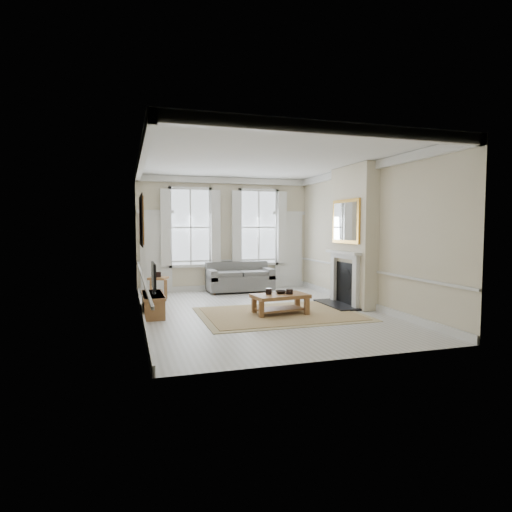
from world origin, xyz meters
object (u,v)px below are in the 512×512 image
object	(u,v)px
sofa	(239,279)
tv_stand	(153,304)
side_table	(158,281)
coffee_table	(280,298)

from	to	relation	value
sofa	tv_stand	bearing A→B (deg)	-134.37
side_table	coffee_table	world-z (taller)	side_table
coffee_table	tv_stand	distance (m)	2.78
sofa	side_table	xyz separation A→B (m)	(-2.39, -0.47, 0.09)
sofa	side_table	bearing A→B (deg)	-168.83
sofa	coffee_table	world-z (taller)	sofa
sofa	coffee_table	distance (m)	3.46
tv_stand	sofa	bearing A→B (deg)	45.63
coffee_table	tv_stand	xyz separation A→B (m)	(-2.67, 0.74, -0.13)
sofa	side_table	size ratio (longest dim) A/B	3.15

